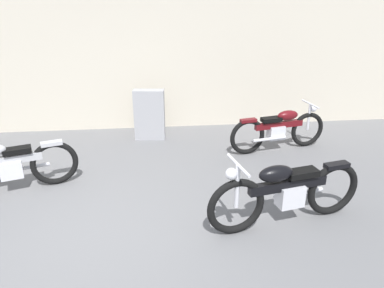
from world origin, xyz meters
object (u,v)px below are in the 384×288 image
object	(u,v)px
stone_marker	(149,115)
motorcycle_maroon	(279,129)
motorcycle_silver	(6,166)
motorcycle_black	(286,192)

from	to	relation	value
stone_marker	motorcycle_maroon	xyz separation A→B (m)	(2.39, -0.79, -0.09)
stone_marker	motorcycle_maroon	world-z (taller)	stone_marker
stone_marker	motorcycle_silver	xyz separation A→B (m)	(-2.10, -1.93, -0.07)
motorcycle_silver	motorcycle_maroon	bearing A→B (deg)	176.46
motorcycle_black	motorcycle_silver	xyz separation A→B (m)	(-3.83, 1.18, -0.03)
motorcycle_black	motorcycle_maroon	world-z (taller)	motorcycle_black
motorcycle_black	motorcycle_silver	size ratio (longest dim) A/B	1.09
motorcycle_silver	stone_marker	bearing A→B (deg)	-155.18
motorcycle_maroon	motorcycle_silver	bearing A→B (deg)	-177.12
stone_marker	motorcycle_silver	distance (m)	2.85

